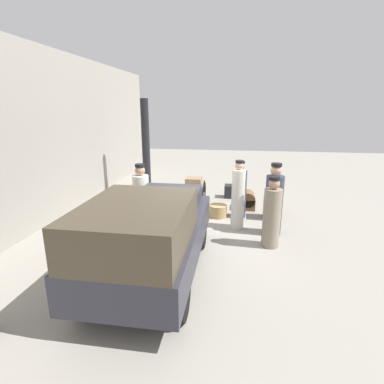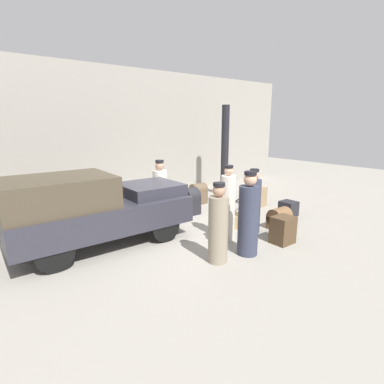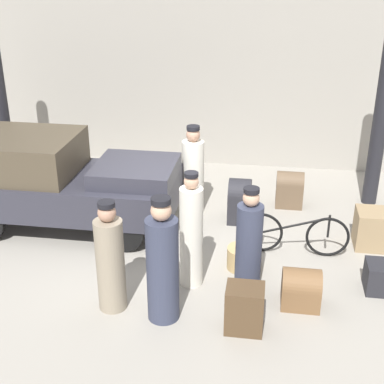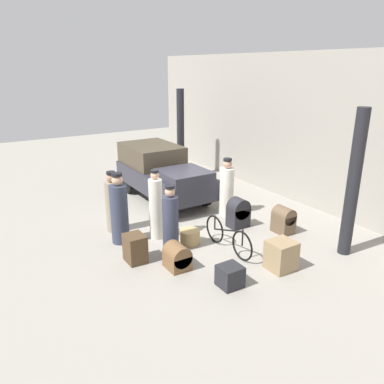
{
  "view_description": "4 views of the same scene",
  "coord_description": "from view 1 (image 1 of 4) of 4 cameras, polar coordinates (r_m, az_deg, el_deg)",
  "views": [
    {
      "loc": [
        -6.94,
        -0.89,
        2.99
      ],
      "look_at": [
        0.2,
        0.2,
        0.95
      ],
      "focal_mm": 28.0,
      "sensor_mm": 36.0,
      "label": 1
    },
    {
      "loc": [
        -4.34,
        -5.72,
        2.69
      ],
      "look_at": [
        0.2,
        0.2,
        0.95
      ],
      "focal_mm": 28.0,
      "sensor_mm": 36.0,
      "label": 2
    },
    {
      "loc": [
        1.38,
        -7.54,
        4.45
      ],
      "look_at": [
        0.2,
        0.2,
        0.95
      ],
      "focal_mm": 50.0,
      "sensor_mm": 36.0,
      "label": 3
    },
    {
      "loc": [
        8.07,
        -4.72,
        4.1
      ],
      "look_at": [
        0.2,
        0.2,
        0.95
      ],
      "focal_mm": 35.0,
      "sensor_mm": 36.0,
      "label": 4
    }
  ],
  "objects": [
    {
      "name": "ground_plane",
      "position": [
        7.61,
        1.27,
        -7.37
      ],
      "size": [
        30.0,
        30.0,
        0.0
      ],
      "primitive_type": "plane",
      "color": "gray"
    },
    {
      "name": "station_building_facade",
      "position": [
        8.56,
        -27.17,
        9.11
      ],
      "size": [
        16.0,
        0.15,
        4.5
      ],
      "color": "gray",
      "rests_on": "ground"
    },
    {
      "name": "canopy_pillar_right",
      "position": [
        10.89,
        -8.77,
        8.53
      ],
      "size": [
        0.28,
        0.28,
        3.3
      ],
      "color": "black",
      "rests_on": "ground"
    },
    {
      "name": "truck",
      "position": [
        5.34,
        -7.96,
        -7.54
      ],
      "size": [
        3.84,
        1.69,
        1.63
      ],
      "color": "black",
      "rests_on": "ground"
    },
    {
      "name": "bicycle",
      "position": [
        9.25,
        1.96,
        -0.81
      ],
      "size": [
        1.73,
        0.04,
        0.73
      ],
      "color": "black",
      "rests_on": "ground"
    },
    {
      "name": "wicker_basket",
      "position": [
        8.51,
        5.0,
        -3.61
      ],
      "size": [
        0.49,
        0.49,
        0.34
      ],
      "color": "tan",
      "rests_on": "ground"
    },
    {
      "name": "porter_lifting_near_truck",
      "position": [
        7.69,
        -9.63,
        -1.38
      ],
      "size": [
        0.4,
        0.4,
        1.66
      ],
      "color": "silver",
      "rests_on": "ground"
    },
    {
      "name": "conductor_in_dark_uniform",
      "position": [
        7.62,
        8.75,
        -1.01
      ],
      "size": [
        0.33,
        0.33,
        1.76
      ],
      "color": "silver",
      "rests_on": "ground"
    },
    {
      "name": "porter_with_bicycle",
      "position": [
        8.43,
        9.05,
        0.02
      ],
      "size": [
        0.37,
        0.37,
        1.6
      ],
      "color": "#33384C",
      "rests_on": "ground"
    },
    {
      "name": "porter_standing_middle",
      "position": [
        6.77,
        14.96,
        -4.34
      ],
      "size": [
        0.38,
        0.38,
        1.59
      ],
      "color": "gray",
      "rests_on": "ground"
    },
    {
      "name": "porter_carrying_trunk",
      "position": [
        7.45,
        15.3,
        -1.94
      ],
      "size": [
        0.42,
        0.42,
        1.75
      ],
      "color": "#33384C",
      "rests_on": "ground"
    },
    {
      "name": "trunk_barrel_dark",
      "position": [
        9.29,
        10.52,
        -1.61
      ],
      "size": [
        0.52,
        0.45,
        0.55
      ],
      "color": "brown",
      "rests_on": "ground"
    },
    {
      "name": "suitcase_small_leather",
      "position": [
        8.53,
        -5.96,
        -2.01
      ],
      "size": [
        0.4,
        0.54,
        0.8
      ],
      "color": "#232328",
      "rests_on": "ground"
    },
    {
      "name": "suitcase_tan_flat",
      "position": [
        10.39,
        7.45,
        0.15
      ],
      "size": [
        0.42,
        0.45,
        0.43
      ],
      "color": "#232328",
      "rests_on": "ground"
    },
    {
      "name": "trunk_umber_medium",
      "position": [
        8.62,
        14.9,
        -2.87
      ],
      "size": [
        0.49,
        0.41,
        0.62
      ],
      "color": "#4C3823",
      "rests_on": "ground"
    },
    {
      "name": "suitcase_black_upright",
      "position": [
        10.51,
        0.34,
        1.04
      ],
      "size": [
        0.52,
        0.55,
        0.63
      ],
      "color": "#937A56",
      "rests_on": "ground"
    },
    {
      "name": "trunk_wicker_pale",
      "position": [
        9.58,
        -8.98,
        -0.4
      ],
      "size": [
        0.51,
        0.41,
        0.69
      ],
      "color": "brown",
      "rests_on": "ground"
    }
  ]
}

